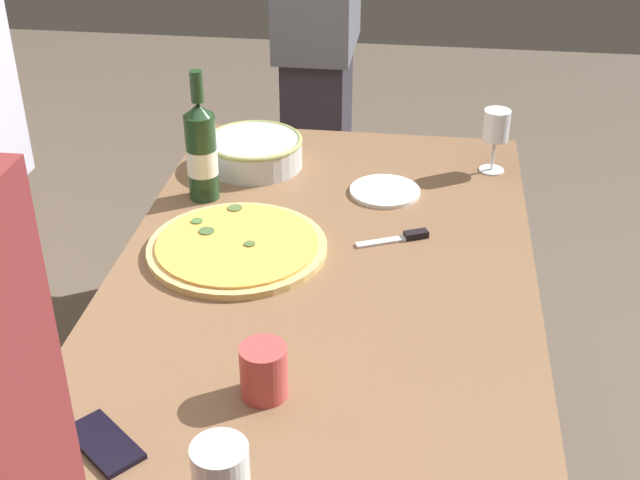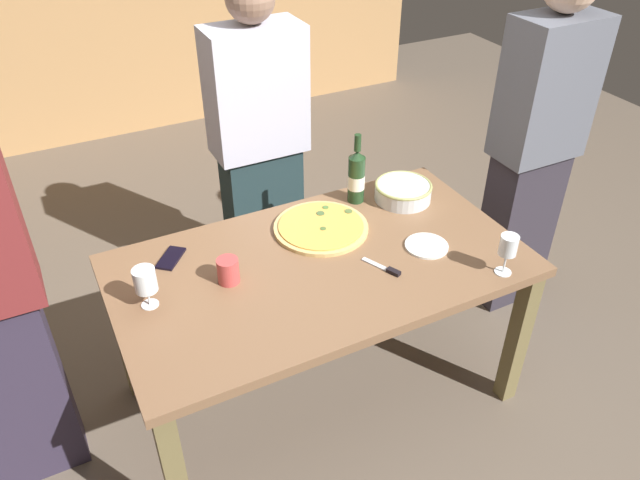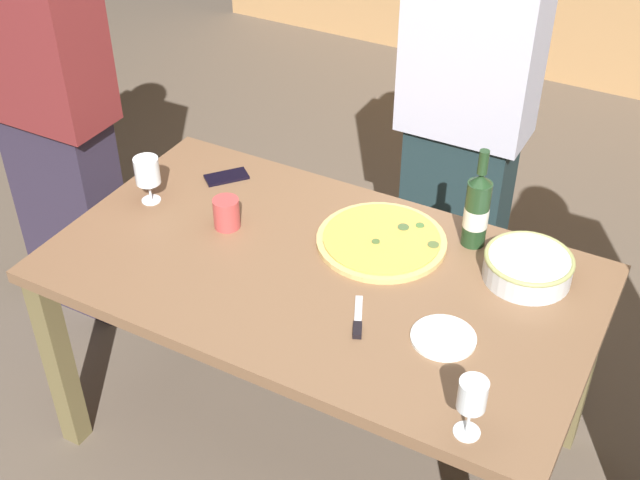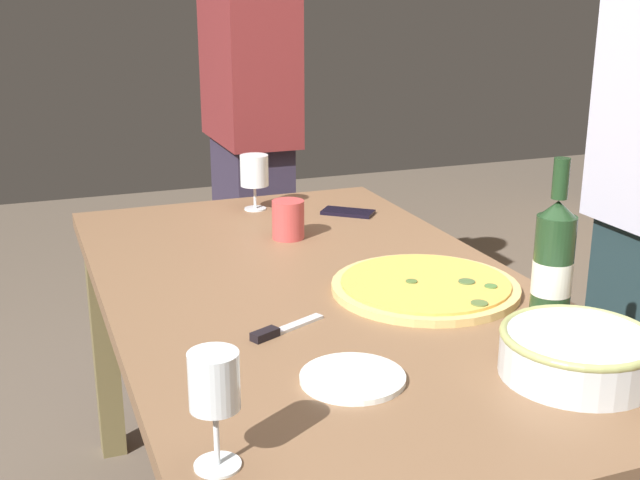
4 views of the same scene
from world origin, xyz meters
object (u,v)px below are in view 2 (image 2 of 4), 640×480
pizza (321,227)px  cell_phone (171,258)px  person_guest_right (535,147)px  serving_bowl (403,191)px  wine_bottle (356,176)px  wine_glass_near_pizza (508,247)px  side_plate (427,246)px  dining_table (320,280)px  wine_glass_by_bottle (145,282)px  pizza_knife (386,269)px  cup_amber (228,271)px  person_guest_left (259,146)px

pizza → cell_phone: (-0.62, 0.08, -0.01)m
person_guest_right → serving_bowl: bearing=-14.5°
wine_bottle → cell_phone: (-0.86, -0.05, -0.12)m
wine_glass_near_pizza → side_plate: size_ratio=0.96×
dining_table → pizza: size_ratio=4.02×
serving_bowl → wine_glass_near_pizza: (0.05, -0.62, 0.08)m
wine_glass_by_bottle → cell_phone: 0.29m
wine_glass_near_pizza → person_guest_right: (0.63, 0.54, 0.02)m
wine_bottle → person_guest_right: (0.87, -0.16, 0.02)m
serving_bowl → wine_glass_by_bottle: wine_glass_by_bottle is taller
serving_bowl → wine_glass_near_pizza: size_ratio=1.53×
wine_bottle → person_guest_right: 0.89m
pizza_knife → person_guest_right: person_guest_right is taller
dining_table → wine_bottle: size_ratio=4.93×
serving_bowl → side_plate: (-0.11, -0.35, -0.04)m
dining_table → side_plate: 0.45m
cup_amber → pizza_knife: size_ratio=0.60×
serving_bowl → cell_phone: 1.06m
cup_amber → wine_glass_near_pizza: bearing=-24.0°
wine_bottle → wine_glass_near_pizza: 0.75m
serving_bowl → wine_glass_near_pizza: bearing=-85.4°
wine_glass_by_bottle → side_plate: size_ratio=0.91×
pizza → serving_bowl: size_ratio=1.55×
dining_table → pizza_knife: (0.20, -0.16, 0.10)m
dining_table → side_plate: (0.43, -0.11, 0.10)m
person_guest_right → wine_glass_by_bottle: bearing=-4.3°
cell_phone → wine_glass_near_pizza: bearing=-170.8°
dining_table → wine_glass_near_pizza: (0.59, -0.37, 0.21)m
pizza → cup_amber: size_ratio=4.02×
wine_glass_near_pizza → pizza_knife: size_ratio=1.02×
wine_bottle → wine_glass_near_pizza: wine_bottle is taller
pizza_knife → serving_bowl: bearing=50.2°
wine_bottle → wine_glass_near_pizza: (0.25, -0.71, -0.01)m
person_guest_left → person_guest_right: size_ratio=0.95×
wine_glass_by_bottle → side_plate: (1.08, -0.16, -0.10)m
wine_bottle → cell_phone: wine_bottle is taller
side_plate → cup_amber: bearing=168.9°
person_guest_left → wine_glass_by_bottle: bearing=-35.6°
wine_glass_near_pizza → cup_amber: size_ratio=1.70×
cell_phone → person_guest_left: size_ratio=0.09×
dining_table → cell_phone: 0.59m
wine_bottle → person_guest_right: size_ratio=0.19×
side_plate → pizza_knife: (-0.23, -0.05, 0.00)m
pizza → wine_glass_by_bottle: bearing=-168.9°
dining_table → cup_amber: cup_amber is taller
cell_phone → pizza_knife: size_ratio=0.88×
pizza → cell_phone: pizza is taller
pizza → serving_bowl: 0.44m
wine_bottle → pizza: bearing=-150.9°
wine_bottle → cup_amber: wine_bottle is taller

